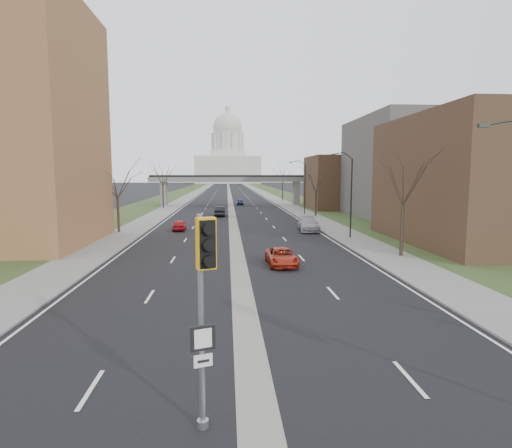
{
  "coord_description": "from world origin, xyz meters",
  "views": [
    {
      "loc": [
        -0.8,
        -10.68,
        6.54
      ],
      "look_at": [
        0.72,
        11.67,
        3.94
      ],
      "focal_mm": 30.0,
      "sensor_mm": 36.0,
      "label": 1
    }
  ],
  "objects": [
    {
      "name": "ground",
      "position": [
        0.0,
        0.0,
        0.0
      ],
      "size": [
        700.0,
        700.0,
        0.0
      ],
      "primitive_type": "plane",
      "color": "black",
      "rests_on": "ground"
    },
    {
      "name": "road_surface",
      "position": [
        0.0,
        150.0,
        0.01
      ],
      "size": [
        20.0,
        600.0,
        0.01
      ],
      "primitive_type": "cube",
      "color": "black",
      "rests_on": "ground"
    },
    {
      "name": "median_strip",
      "position": [
        0.0,
        150.0,
        0.0
      ],
      "size": [
        1.2,
        600.0,
        0.02
      ],
      "primitive_type": "cube",
      "color": "gray",
      "rests_on": "ground"
    },
    {
      "name": "sidewalk_right",
      "position": [
        12.0,
        150.0,
        0.06
      ],
      "size": [
        4.0,
        600.0,
        0.12
      ],
      "primitive_type": "cube",
      "color": "gray",
      "rests_on": "ground"
    },
    {
      "name": "sidewalk_left",
      "position": [
        -12.0,
        150.0,
        0.06
      ],
      "size": [
        4.0,
        600.0,
        0.12
      ],
      "primitive_type": "cube",
      "color": "gray",
      "rests_on": "ground"
    },
    {
      "name": "grass_verge_right",
      "position": [
        18.0,
        150.0,
        0.05
      ],
      "size": [
        8.0,
        600.0,
        0.1
      ],
      "primitive_type": "cube",
      "color": "#2A3B1B",
      "rests_on": "ground"
    },
    {
      "name": "grass_verge_left",
      "position": [
        -18.0,
        150.0,
        0.05
      ],
      "size": [
        8.0,
        600.0,
        0.1
      ],
      "primitive_type": "cube",
      "color": "#2A3B1B",
      "rests_on": "ground"
    },
    {
      "name": "commercial_block_near",
      "position": [
        24.0,
        28.0,
        6.0
      ],
      "size": [
        16.0,
        20.0,
        12.0
      ],
      "primitive_type": "cube",
      "color": "#4E3724",
      "rests_on": "ground"
    },
    {
      "name": "commercial_block_mid",
      "position": [
        28.0,
        52.0,
        7.5
      ],
      "size": [
        18.0,
        22.0,
        15.0
      ],
      "primitive_type": "cube",
      "color": "#54514D",
      "rests_on": "ground"
    },
    {
      "name": "commercial_block_far",
      "position": [
        22.0,
        70.0,
        5.0
      ],
      "size": [
        14.0,
        14.0,
        10.0
      ],
      "primitive_type": "cube",
      "color": "#4E3724",
      "rests_on": "ground"
    },
    {
      "name": "pedestrian_bridge",
      "position": [
        0.0,
        80.0,
        4.84
      ],
      "size": [
        34.0,
        3.0,
        6.45
      ],
      "color": "slate",
      "rests_on": "ground"
    },
    {
      "name": "capitol",
      "position": [
        0.0,
        320.0,
        18.6
      ],
      "size": [
        48.0,
        42.0,
        55.75
      ],
      "color": "silver",
      "rests_on": "ground"
    },
    {
      "name": "streetlight_mid",
      "position": [
        10.99,
        32.0,
        6.95
      ],
      "size": [
        2.61,
        0.2,
        8.7
      ],
      "color": "black",
      "rests_on": "sidewalk_right"
    },
    {
      "name": "streetlight_far",
      "position": [
        10.99,
        58.0,
        6.95
      ],
      "size": [
        2.61,
        0.2,
        8.7
      ],
      "color": "black",
      "rests_on": "sidewalk_right"
    },
    {
      "name": "tree_left_b",
      "position": [
        -13.0,
        38.0,
        6.23
      ],
      "size": [
        6.75,
        6.75,
        8.81
      ],
      "color": "#382B21",
      "rests_on": "sidewalk_left"
    },
    {
      "name": "tree_left_c",
      "position": [
        -13.0,
        72.0,
        7.04
      ],
      "size": [
        7.65,
        7.65,
        9.99
      ],
      "color": "#382B21",
      "rests_on": "sidewalk_left"
    },
    {
      "name": "tree_right_a",
      "position": [
        13.0,
        22.0,
        6.64
      ],
      "size": [
        7.2,
        7.2,
        9.4
      ],
      "color": "#382B21",
      "rests_on": "sidewalk_right"
    },
    {
      "name": "tree_right_b",
      "position": [
        13.0,
        55.0,
        5.82
      ],
      "size": [
        6.3,
        6.3,
        8.22
      ],
      "color": "#382B21",
      "rests_on": "sidewalk_right"
    },
    {
      "name": "tree_right_c",
      "position": [
        13.0,
        95.0,
        7.04
      ],
      "size": [
        7.65,
        7.65,
        9.99
      ],
      "color": "#382B21",
      "rests_on": "sidewalk_right"
    },
    {
      "name": "signal_pole_median",
      "position": [
        -1.38,
        -0.5,
        3.88
      ],
      "size": [
        0.77,
        0.93,
        5.57
      ],
      "rotation": [
        0.0,
        0.0,
        0.33
      ],
      "color": "gray",
      "rests_on": "ground"
    },
    {
      "name": "car_left_near",
      "position": [
        -6.42,
        39.75,
        0.63
      ],
      "size": [
        1.63,
        3.73,
        1.25
      ],
      "primitive_type": "imported",
      "rotation": [
        0.0,
        0.0,
        3.18
      ],
      "color": "#AD1318",
      "rests_on": "ground"
    },
    {
      "name": "car_left_far",
      "position": [
        -2.0,
        56.83,
        0.77
      ],
      "size": [
        1.8,
        4.74,
        1.54
      ],
      "primitive_type": "imported",
      "rotation": [
        0.0,
        0.0,
        3.18
      ],
      "color": "black",
      "rests_on": "ground"
    },
    {
      "name": "car_right_near",
      "position": [
        3.11,
        19.57,
        0.62
      ],
      "size": [
        2.14,
        4.49,
        1.24
      ],
      "primitive_type": "imported",
      "rotation": [
        0.0,
        0.0,
        0.02
      ],
      "color": "#A62411",
      "rests_on": "ground"
    },
    {
      "name": "car_right_mid",
      "position": [
        8.62,
        38.02,
        0.79
      ],
      "size": [
        2.59,
        5.6,
        1.59
      ],
      "primitive_type": "imported",
      "rotation": [
        0.0,
        0.0,
        -0.07
      ],
      "color": "gray",
      "rests_on": "ground"
    },
    {
      "name": "car_right_far",
      "position": [
        2.0,
        81.65,
        0.61
      ],
      "size": [
        1.46,
        3.59,
        1.22
      ],
      "primitive_type": "imported",
      "rotation": [
        0.0,
        0.0,
        -0.0
      ],
      "color": "navy",
      "rests_on": "ground"
    }
  ]
}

